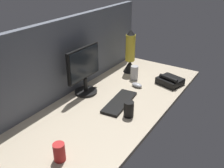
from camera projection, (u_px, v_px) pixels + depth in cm
name	position (u px, v px, depth cm)	size (l,w,h in cm)	color
ground_plane	(113.00, 102.00, 191.69)	(180.00, 80.00, 3.00)	tan
cubicle_wall_back	(73.00, 54.00, 196.14)	(180.00, 5.00, 58.87)	#565B66
monitor	(84.00, 69.00, 192.85)	(35.35, 18.00, 37.79)	black
keyboard	(120.00, 102.00, 186.24)	(37.00, 13.00, 2.00)	black
mouse	(137.00, 85.00, 210.05)	(5.60, 9.60, 3.40)	#99999E
mug_red_plastic	(59.00, 152.00, 131.91)	(6.42, 6.42, 10.44)	red
mug_black_travel	(129.00, 109.00, 169.22)	(6.94, 6.94, 10.98)	black
mug_steel	(134.00, 73.00, 221.70)	(6.80, 6.80, 12.49)	#B2B2B7
lava_lamp	(130.00, 55.00, 232.16)	(12.31, 12.31, 40.28)	black
desk_phone	(170.00, 81.00, 213.97)	(21.48, 22.87, 8.80)	black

